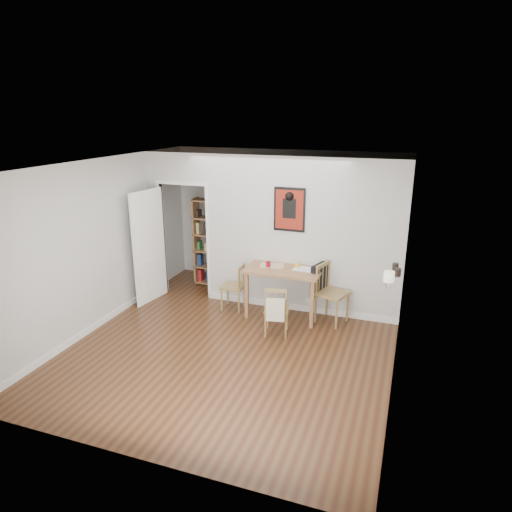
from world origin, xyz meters
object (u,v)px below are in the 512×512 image
at_px(mantel_lamp, 389,278).
at_px(ceramic_jar_b, 395,267).
at_px(red_glass, 268,264).
at_px(orange_fruit, 297,265).
at_px(notebook, 304,269).
at_px(chair_front, 277,309).
at_px(ceramic_jar_a, 397,272).
at_px(bookshelf, 213,243).
at_px(chair_right, 331,293).
at_px(chair_left, 233,287).
at_px(dining_table, 284,274).
at_px(fireplace, 392,316).

relative_size(mantel_lamp, ceramic_jar_b, 1.94).
xyz_separation_m(red_glass, orange_fruit, (0.46, 0.12, -0.01)).
bearing_deg(notebook, ceramic_jar_b, -21.30).
height_order(chair_front, mantel_lamp, mantel_lamp).
xyz_separation_m(chair_front, ceramic_jar_a, (1.69, -0.04, 0.81)).
bearing_deg(notebook, bookshelf, 156.39).
xyz_separation_m(chair_right, notebook, (-0.47, 0.03, 0.34)).
bearing_deg(orange_fruit, bookshelf, 156.20).
xyz_separation_m(red_glass, ceramic_jar_a, (2.04, -0.70, 0.34)).
xyz_separation_m(notebook, ceramic_jar_a, (1.46, -0.77, 0.38)).
bearing_deg(chair_left, bookshelf, 130.17).
height_order(chair_right, mantel_lamp, mantel_lamp).
distance_m(dining_table, chair_front, 0.78).
xyz_separation_m(fireplace, orange_fruit, (-1.56, 0.92, 0.25)).
distance_m(chair_left, chair_front, 1.18).
xyz_separation_m(mantel_lamp, ceramic_jar_b, (0.05, 0.68, -0.08)).
xyz_separation_m(chair_right, fireplace, (0.97, -0.84, 0.11)).
bearing_deg(bookshelf, dining_table, -28.07).
bearing_deg(chair_front, red_glass, 118.04).
xyz_separation_m(chair_left, orange_fruit, (1.09, 0.12, 0.47)).
height_order(chair_front, ceramic_jar_a, ceramic_jar_a).
xyz_separation_m(chair_right, chair_front, (-0.70, -0.70, -0.10)).
xyz_separation_m(dining_table, red_glass, (-0.26, -0.05, 0.15)).
height_order(bookshelf, fireplace, bookshelf).
relative_size(chair_right, orange_fruit, 12.33).
height_order(orange_fruit, ceramic_jar_a, ceramic_jar_a).
relative_size(chair_front, ceramic_jar_b, 7.32).
height_order(chair_left, orange_fruit, orange_fruit).
height_order(orange_fruit, notebook, orange_fruit).
bearing_deg(bookshelf, notebook, -23.61).
distance_m(red_glass, notebook, 0.58).
bearing_deg(chair_front, ceramic_jar_a, -1.45).
xyz_separation_m(chair_front, orange_fruit, (0.11, 0.78, 0.47)).
height_order(red_glass, ceramic_jar_a, ceramic_jar_a).
height_order(fireplace, red_glass, fireplace).
xyz_separation_m(bookshelf, fireplace, (3.46, -1.76, -0.23)).
relative_size(dining_table, bookshelf, 0.71).
bearing_deg(bookshelf, chair_front, -42.04).
distance_m(chair_left, bookshelf, 1.32).
xyz_separation_m(bookshelf, notebook, (2.01, -0.88, -0.00)).
xyz_separation_m(chair_right, ceramic_jar_a, (0.99, -0.74, 0.71)).
bearing_deg(fireplace, ceramic_jar_b, 93.91).
distance_m(dining_table, chair_left, 0.96).
bearing_deg(chair_right, red_glass, -177.60).
bearing_deg(red_glass, mantel_lamp, -30.63).
height_order(fireplace, orange_fruit, fireplace).
relative_size(red_glass, orange_fruit, 1.25).
distance_m(dining_table, mantel_lamp, 2.14).
distance_m(chair_left, notebook, 1.29).
distance_m(red_glass, ceramic_jar_b, 2.08).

